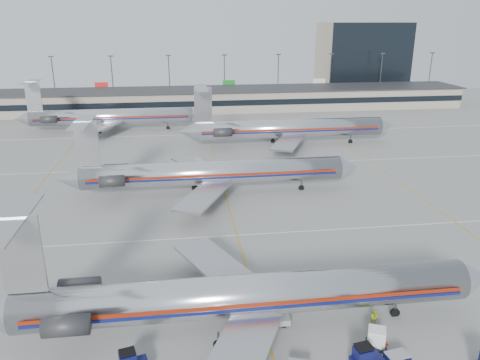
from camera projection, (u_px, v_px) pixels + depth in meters
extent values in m
plane|color=gray|center=(249.00, 275.00, 50.34)|extent=(260.00, 260.00, 0.00)
cube|color=silver|center=(237.00, 235.00, 59.70)|extent=(160.00, 0.15, 0.02)
cube|color=gray|center=(200.00, 100.00, 141.16)|extent=(160.00, 16.00, 6.00)
cube|color=black|center=(201.00, 104.00, 133.51)|extent=(160.00, 0.20, 1.60)
cube|color=#2D2D30|center=(200.00, 90.00, 140.15)|extent=(162.00, 17.00, 0.30)
cylinder|color=#38383D|center=(54.00, 81.00, 147.12)|extent=(0.30, 0.30, 15.00)
cube|color=#2D2D30|center=(51.00, 57.00, 144.64)|extent=(1.60, 0.40, 0.35)
cylinder|color=#38383D|center=(113.00, 81.00, 149.39)|extent=(0.30, 0.30, 15.00)
cube|color=#2D2D30|center=(110.00, 56.00, 146.91)|extent=(1.60, 0.40, 0.35)
cylinder|color=#38383D|center=(169.00, 80.00, 151.67)|extent=(0.30, 0.30, 15.00)
cube|color=#2D2D30|center=(168.00, 55.00, 149.19)|extent=(1.60, 0.40, 0.35)
cylinder|color=#38383D|center=(225.00, 79.00, 153.94)|extent=(0.30, 0.30, 15.00)
cube|color=#2D2D30|center=(224.00, 55.00, 151.46)|extent=(1.60, 0.40, 0.35)
cylinder|color=#38383D|center=(278.00, 78.00, 156.22)|extent=(0.30, 0.30, 15.00)
cube|color=#2D2D30|center=(279.00, 54.00, 153.74)|extent=(1.60, 0.40, 0.35)
cylinder|color=#38383D|center=(330.00, 77.00, 158.49)|extent=(0.30, 0.30, 15.00)
cube|color=#2D2D30|center=(331.00, 54.00, 156.01)|extent=(1.60, 0.40, 0.35)
cylinder|color=#38383D|center=(381.00, 76.00, 160.77)|extent=(0.30, 0.30, 15.00)
cube|color=#2D2D30|center=(383.00, 53.00, 158.28)|extent=(1.60, 0.40, 0.35)
cylinder|color=#38383D|center=(430.00, 75.00, 163.04)|extent=(0.30, 0.30, 15.00)
cube|color=#2D2D30|center=(433.00, 53.00, 160.56)|extent=(1.60, 0.40, 0.35)
cube|color=tan|center=(361.00, 58.00, 173.99)|extent=(30.00, 20.00, 25.00)
cylinder|color=silver|center=(249.00, 295.00, 40.65)|extent=(39.26, 3.63, 3.63)
cone|color=silver|center=(475.00, 278.00, 43.33)|extent=(3.14, 3.63, 3.63)
cube|color=maroon|center=(252.00, 305.00, 38.90)|extent=(37.30, 0.05, 0.34)
cube|color=#0C1456|center=(252.00, 310.00, 39.02)|extent=(37.30, 0.05, 0.27)
cube|color=#AAAAAF|center=(219.00, 267.00, 47.16)|extent=(9.13, 13.31, 0.31)
cube|color=#AAAAAF|center=(237.00, 360.00, 34.29)|extent=(9.13, 13.31, 0.31)
cube|color=#AAAAAF|center=(21.00, 255.00, 36.68)|extent=(3.34, 0.25, 6.67)
cube|color=#AAAAAF|center=(11.00, 219.00, 35.62)|extent=(2.36, 10.31, 0.18)
cylinder|color=#2D2D30|center=(80.00, 287.00, 41.32)|extent=(3.53, 1.67, 1.67)
cylinder|color=#2D2D30|center=(66.00, 326.00, 36.08)|extent=(3.53, 1.67, 1.67)
cylinder|color=#2D2D30|center=(395.00, 308.00, 43.25)|extent=(0.20, 0.20, 1.62)
cylinder|color=#2D2D30|center=(218.00, 340.00, 38.93)|extent=(0.20, 0.20, 1.62)
cylinder|color=#2D2D30|center=(214.00, 308.00, 43.35)|extent=(0.20, 0.20, 1.62)
cylinder|color=black|center=(395.00, 313.00, 43.40)|extent=(0.88, 0.29, 0.88)
cylinder|color=silver|center=(214.00, 173.00, 72.64)|extent=(40.28, 3.73, 3.73)
cone|color=silver|center=(348.00, 167.00, 75.39)|extent=(3.22, 3.73, 3.73)
cone|color=#AAAAAF|center=(68.00, 179.00, 69.86)|extent=(3.63, 3.73, 3.73)
cube|color=maroon|center=(215.00, 176.00, 70.83)|extent=(38.27, 0.05, 0.35)
cube|color=#0C1456|center=(215.00, 178.00, 70.97)|extent=(38.27, 0.05, 0.28)
cube|color=#AAAAAF|center=(199.00, 166.00, 79.32)|extent=(9.37, 13.65, 0.32)
cube|color=#AAAAAF|center=(204.00, 195.00, 66.11)|extent=(9.37, 13.65, 0.32)
cube|color=#AAAAAF|center=(87.00, 144.00, 68.56)|extent=(3.42, 0.25, 6.85)
cube|color=#AAAAAF|center=(82.00, 122.00, 67.47)|extent=(2.42, 10.57, 0.18)
cylinder|color=#2D2D30|center=(116.00, 169.00, 73.32)|extent=(3.63, 1.71, 1.71)
cylinder|color=#2D2D30|center=(112.00, 181.00, 67.94)|extent=(3.63, 1.71, 1.71)
cylinder|color=#2D2D30|center=(301.00, 185.00, 75.30)|extent=(0.20, 0.20, 1.66)
cylinder|color=#2D2D30|center=(196.00, 195.00, 70.87)|extent=(0.20, 0.20, 1.66)
cylinder|color=#2D2D30|center=(194.00, 185.00, 75.40)|extent=(0.20, 0.20, 1.66)
cylinder|color=black|center=(301.00, 188.00, 75.45)|extent=(0.91, 0.30, 0.91)
cylinder|color=silver|center=(290.00, 128.00, 101.03)|extent=(40.51, 3.94, 3.94)
cone|color=silver|center=(387.00, 126.00, 103.81)|extent=(3.41, 3.94, 3.94)
cone|color=#AAAAAF|center=(187.00, 132.00, 98.23)|extent=(3.84, 3.94, 3.94)
cube|color=maroon|center=(292.00, 130.00, 99.13)|extent=(38.48, 0.05, 0.37)
cube|color=#0C1456|center=(292.00, 132.00, 99.26)|extent=(38.48, 0.05, 0.30)
cube|color=#AAAAAF|center=(273.00, 126.00, 108.10)|extent=(9.91, 14.45, 0.34)
cube|color=#AAAAAF|center=(288.00, 142.00, 94.12)|extent=(9.91, 14.45, 0.34)
cube|color=#AAAAAF|center=(203.00, 105.00, 96.85)|extent=(3.62, 0.27, 7.25)
cube|color=#AAAAAF|center=(201.00, 88.00, 95.70)|extent=(2.56, 11.19, 0.19)
cylinder|color=#2D2D30|center=(220.00, 126.00, 101.89)|extent=(3.84, 1.81, 1.81)
cylinder|color=#2D2D30|center=(223.00, 132.00, 96.20)|extent=(3.84, 1.81, 1.81)
cylinder|color=#2D2D30|center=(351.00, 139.00, 103.72)|extent=(0.21, 0.21, 1.76)
cylinder|color=#2D2D30|center=(278.00, 145.00, 99.16)|extent=(0.21, 0.21, 1.76)
cylinder|color=#2D2D30|center=(273.00, 139.00, 103.96)|extent=(0.21, 0.21, 1.76)
cylinder|color=black|center=(350.00, 141.00, 103.88)|extent=(0.96, 0.32, 0.96)
cylinder|color=silver|center=(113.00, 117.00, 114.16)|extent=(38.67, 3.76, 3.76)
cone|color=silver|center=(199.00, 114.00, 116.81)|extent=(3.26, 3.76, 3.76)
cone|color=#AAAAAF|center=(22.00, 119.00, 111.49)|extent=(3.66, 3.76, 3.76)
cube|color=maroon|center=(112.00, 118.00, 112.34)|extent=(36.73, 0.05, 0.36)
cube|color=#0C1456|center=(112.00, 119.00, 112.47)|extent=(36.73, 0.05, 0.28)
cube|color=#AAAAAF|center=(108.00, 115.00, 120.91)|extent=(9.46, 13.80, 0.33)
cube|color=#AAAAAF|center=(100.00, 127.00, 107.57)|extent=(9.46, 13.80, 0.33)
cube|color=#AAAAAF|center=(33.00, 96.00, 110.17)|extent=(3.46, 0.25, 6.92)
cube|color=#AAAAAF|center=(30.00, 82.00, 109.07)|extent=(2.44, 10.68, 0.18)
cylinder|color=#2D2D30|center=(55.00, 115.00, 114.98)|extent=(3.66, 1.73, 1.73)
cylinder|color=#2D2D30|center=(49.00, 119.00, 109.55)|extent=(3.66, 1.73, 1.73)
cylinder|color=#2D2D30|center=(168.00, 126.00, 116.72)|extent=(0.20, 0.20, 1.68)
cylinder|color=#2D2D30|center=(99.00, 130.00, 112.38)|extent=(0.20, 0.20, 1.68)
cylinder|color=#2D2D30|center=(102.00, 126.00, 116.95)|extent=(0.20, 0.20, 1.68)
cylinder|color=black|center=(168.00, 128.00, 116.88)|extent=(0.92, 0.31, 0.92)
cube|color=#0A0D3B|center=(128.00, 359.00, 36.25)|extent=(1.51, 1.36, 0.96)
cube|color=black|center=(127.00, 352.00, 36.04)|extent=(1.44, 1.29, 0.09)
cube|color=#0A0D3B|center=(367.00, 360.00, 36.91)|extent=(2.69, 1.67, 0.57)
cube|color=#0A0D3B|center=(363.00, 354.00, 36.64)|extent=(1.55, 1.36, 1.03)
cube|color=black|center=(364.00, 346.00, 36.42)|extent=(1.48, 1.29, 0.09)
cylinder|color=black|center=(374.00, 358.00, 37.66)|extent=(0.64, 0.21, 0.64)
cylinder|color=black|center=(353.00, 360.00, 37.43)|extent=(0.64, 0.21, 0.64)
cube|color=#0A0D3B|center=(397.00, 359.00, 37.18)|extent=(1.99, 1.52, 0.67)
cube|color=gray|center=(398.00, 354.00, 37.02)|extent=(1.99, 1.52, 0.06)
cylinder|color=black|center=(401.00, 358.00, 37.87)|extent=(0.34, 0.13, 0.34)
cylinder|color=black|center=(386.00, 359.00, 37.70)|extent=(0.34, 0.13, 0.34)
cube|color=#2D2D30|center=(376.00, 345.00, 39.26)|extent=(2.13, 1.98, 0.28)
cube|color=silver|center=(377.00, 336.00, 38.98)|extent=(1.83, 1.78, 1.42)
cylinder|color=black|center=(380.00, 341.00, 39.91)|extent=(0.23, 0.11, 0.23)
cylinder|color=black|center=(386.00, 350.00, 38.85)|extent=(0.23, 0.11, 0.23)
cylinder|color=black|center=(365.00, 342.00, 39.75)|extent=(0.23, 0.11, 0.23)
cylinder|color=black|center=(371.00, 351.00, 38.69)|extent=(0.23, 0.11, 0.23)
cube|color=gray|center=(267.00, 320.00, 42.12)|extent=(4.19, 1.71, 0.57)
cube|color=#2D2D30|center=(275.00, 306.00, 41.77)|extent=(4.22, 1.26, 1.47)
cylinder|color=black|center=(281.00, 316.00, 42.97)|extent=(0.57, 0.18, 0.57)
cylinder|color=black|center=(284.00, 325.00, 41.79)|extent=(0.57, 0.18, 0.57)
cylinder|color=black|center=(249.00, 319.00, 42.59)|extent=(0.57, 0.18, 0.57)
cylinder|color=black|center=(252.00, 327.00, 41.41)|extent=(0.57, 0.18, 0.57)
imported|color=#92F016|center=(375.00, 298.00, 44.85)|extent=(0.70, 0.66, 1.62)
imported|color=#A3C012|center=(375.00, 318.00, 41.88)|extent=(0.94, 0.85, 1.58)
cone|color=#E33907|center=(386.00, 342.00, 39.59)|extent=(0.48, 0.48, 0.52)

